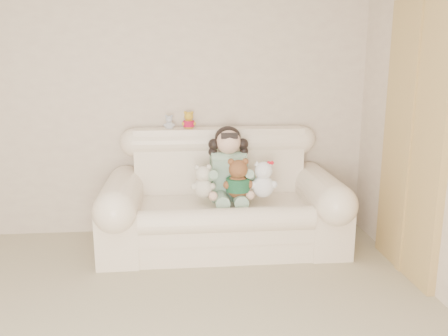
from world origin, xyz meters
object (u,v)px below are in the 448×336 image
brown_teddy (238,175)px  sofa (223,192)px  seated_child (228,163)px  white_cat (263,175)px  cream_teddy (203,178)px

brown_teddy → sofa: bearing=134.6°
seated_child → brown_teddy: bearing=-79.7°
seated_child → brown_teddy: size_ratio=1.67×
white_cat → cream_teddy: white_cat is taller
seated_child → cream_teddy: size_ratio=1.99×
sofa → brown_teddy: bearing=-51.5°
sofa → cream_teddy: bearing=-149.4°
white_cat → cream_teddy: bearing=178.9°
brown_teddy → white_cat: size_ratio=1.07×
cream_teddy → white_cat: bearing=19.0°
seated_child → sofa: bearing=-129.4°
sofa → brown_teddy: (0.11, -0.14, 0.19)m
white_cat → sofa: bearing=159.7°
brown_teddy → cream_teddy: 0.30m
sofa → white_cat: size_ratio=5.59×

